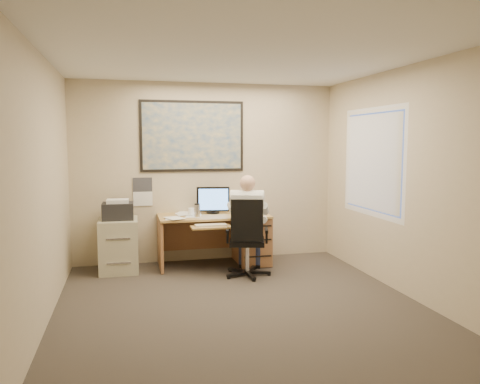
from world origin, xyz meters
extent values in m
cube|color=#36302A|center=(0.00, 0.00, 0.00)|extent=(4.00, 4.50, 0.00)
cube|color=white|center=(0.00, 0.00, 2.70)|extent=(4.00, 4.50, 0.00)
cube|color=beige|center=(0.00, 2.25, 1.35)|extent=(4.00, 0.00, 2.70)
cube|color=beige|center=(0.00, -2.25, 1.35)|extent=(4.00, 0.00, 2.70)
cube|color=beige|center=(-2.00, 0.00, 1.35)|extent=(0.00, 4.50, 2.70)
cube|color=beige|center=(2.00, 0.00, 1.35)|extent=(0.00, 4.50, 2.70)
cube|color=tan|center=(0.03, 1.88, 0.73)|extent=(1.60, 0.75, 0.03)
cube|color=#A97045|center=(0.61, 1.88, 0.36)|extent=(0.45, 0.70, 0.70)
cube|color=#A97045|center=(-0.75, 1.88, 0.36)|extent=(0.04, 0.70, 0.70)
cube|color=#A97045|center=(0.03, 2.22, 0.45)|extent=(1.55, 0.03, 0.55)
cylinder|color=black|center=(0.05, 2.02, 0.76)|extent=(0.19, 0.19, 0.02)
cube|color=black|center=(0.05, 2.00, 0.97)|extent=(0.49, 0.12, 0.37)
cube|color=#5D9EFF|center=(0.05, 1.98, 0.97)|extent=(0.43, 0.08, 0.31)
cube|color=tan|center=(-0.09, 1.43, 0.66)|extent=(0.55, 0.30, 0.02)
cube|color=beige|center=(-0.09, 1.43, 0.68)|extent=(0.43, 0.14, 0.02)
cube|color=black|center=(0.54, 1.93, 0.77)|extent=(0.23, 0.22, 0.05)
cylinder|color=silver|center=(-0.23, 1.73, 0.84)|extent=(0.08, 0.08, 0.18)
cylinder|color=white|center=(-0.29, 1.95, 0.80)|extent=(0.08, 0.08, 0.10)
cube|color=white|center=(-0.42, 1.88, 0.76)|extent=(0.60, 0.56, 0.02)
cube|color=#1E4C93|center=(-0.22, 2.23, 1.90)|extent=(1.56, 0.03, 1.06)
cube|color=white|center=(-0.97, 2.24, 1.08)|extent=(0.28, 0.01, 0.42)
cube|color=#B3AF90|center=(-1.32, 1.89, 0.37)|extent=(0.54, 0.64, 0.74)
cube|color=black|center=(-1.32, 1.89, 0.86)|extent=(0.43, 0.38, 0.23)
cube|color=white|center=(-1.32, 1.87, 1.00)|extent=(0.30, 0.24, 0.05)
cylinder|color=silver|center=(0.38, 1.24, 0.25)|extent=(0.06, 0.06, 0.40)
cube|color=black|center=(0.38, 1.24, 0.47)|extent=(0.57, 0.57, 0.07)
cube|color=black|center=(0.44, 1.02, 0.80)|extent=(0.42, 0.17, 0.55)
camera|label=1|loc=(-1.20, -4.79, 1.82)|focal=35.00mm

